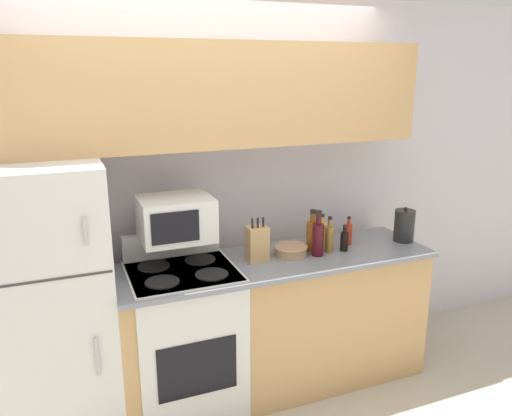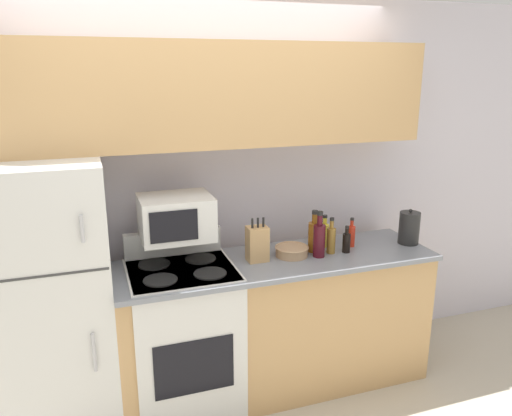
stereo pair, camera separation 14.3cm
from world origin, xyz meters
name	(u,v)px [view 2 (the right image)]	position (x,y,z in m)	size (l,w,h in m)	color
wall_back	(208,193)	(0.00, 0.71, 1.27)	(8.00, 0.05, 2.55)	silver
lower_cabinets	(276,323)	(0.34, 0.28, 0.46)	(2.04, 0.61, 0.93)	tan
refrigerator	(50,302)	(-1.02, 0.34, 0.81)	(0.67, 0.70, 1.63)	silver
upper_cabinets	(213,95)	(0.00, 0.51, 1.94)	(2.72, 0.35, 0.62)	tan
stove	(184,337)	(-0.28, 0.27, 0.48)	(0.64, 0.59, 1.10)	silver
microwave	(176,217)	(-0.28, 0.37, 1.23)	(0.43, 0.35, 0.26)	silver
knife_block	(257,244)	(0.20, 0.28, 1.04)	(0.13, 0.10, 0.28)	tan
bowl	(292,251)	(0.44, 0.28, 0.96)	(0.22, 0.22, 0.06)	tan
bottle_wine_red	(319,239)	(0.60, 0.21, 1.04)	(0.08, 0.08, 0.30)	#470F19
bottle_cooking_spray	(324,234)	(0.72, 0.38, 1.01)	(0.06, 0.06, 0.22)	gold
bottle_hot_sauce	(351,235)	(0.89, 0.32, 1.01)	(0.05, 0.05, 0.20)	red
bottle_whiskey	(314,236)	(0.61, 0.31, 1.04)	(0.08, 0.08, 0.28)	brown
bottle_vinegar	(331,239)	(0.70, 0.25, 1.02)	(0.06, 0.06, 0.24)	olive
bottle_soy_sauce	(346,242)	(0.80, 0.23, 1.00)	(0.05, 0.05, 0.18)	black
kettle	(409,228)	(1.29, 0.24, 1.04)	(0.14, 0.14, 0.25)	black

